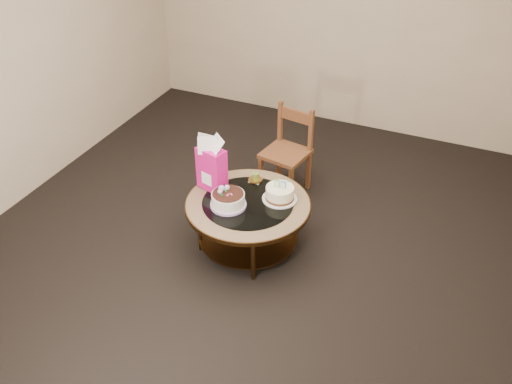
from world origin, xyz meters
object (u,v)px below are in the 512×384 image
at_px(coffee_table, 248,210).
at_px(gift_bag, 212,164).
at_px(decorated_cake, 228,200).
at_px(dining_chair, 287,151).
at_px(cream_cake, 280,194).

height_order(coffee_table, gift_bag, gift_bag).
bearing_deg(decorated_cake, gift_bag, 142.35).
distance_m(decorated_cake, dining_chair, 1.05).
distance_m(decorated_cake, cream_cake, 0.42).
bearing_deg(gift_bag, cream_cake, 23.50).
bearing_deg(coffee_table, gift_bag, 169.21).
distance_m(coffee_table, dining_chair, 0.93).
distance_m(gift_bag, dining_chair, 0.97).
bearing_deg(decorated_cake, dining_chair, 84.40).
distance_m(coffee_table, decorated_cake, 0.21).
distance_m(decorated_cake, gift_bag, 0.34).
relative_size(decorated_cake, gift_bag, 0.60).
height_order(gift_bag, dining_chair, gift_bag).
height_order(coffee_table, dining_chair, dining_chair).
bearing_deg(cream_cake, dining_chair, 105.68).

